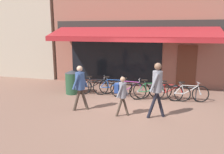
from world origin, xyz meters
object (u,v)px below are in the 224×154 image
bicycle_green (150,91)px  bicycle_blue (112,87)px  bicycle_red (169,92)px  pedestrian_adult (80,83)px  pedestrian_second_adult (157,84)px  litter_bin (72,82)px  pedestrian_child (122,91)px  bicycle_black (95,86)px  bicycle_purple (130,89)px  bicycle_silver (187,93)px

bicycle_green → bicycle_blue: bearing=155.3°
bicycle_red → pedestrian_adult: pedestrian_adult is taller
pedestrian_second_adult → bicycle_green: bearing=95.4°
bicycle_blue → pedestrian_second_adult: (2.00, -2.06, 0.75)m
bicycle_red → litter_bin: litter_bin is taller
bicycle_green → pedestrian_adult: (-2.31, -1.78, 0.60)m
pedestrian_child → bicycle_red: bearing=51.7°
pedestrian_adult → pedestrian_second_adult: bearing=-5.6°
bicycle_black → bicycle_purple: bearing=-21.7°
bicycle_blue → bicycle_green: size_ratio=1.02×
bicycle_black → bicycle_green: bearing=-21.6°
litter_bin → bicycle_green: bearing=-0.8°
bicycle_blue → bicycle_silver: 3.11m
bicycle_blue → bicycle_green: (1.67, -0.26, 0.01)m
bicycle_black → pedestrian_child: (1.66, -2.16, 0.47)m
bicycle_blue → pedestrian_adult: size_ratio=1.07×
pedestrian_second_adult → litter_bin: 4.26m
bicycle_black → bicycle_purple: 1.58m
bicycle_black → bicycle_green: 2.45m
pedestrian_adult → pedestrian_second_adult: (2.64, -0.02, 0.14)m
bicycle_black → bicycle_blue: size_ratio=0.95×
bicycle_black → bicycle_green: (2.44, -0.21, 0.02)m
bicycle_purple → bicycle_green: bicycle_purple is taller
bicycle_silver → pedestrian_child: 3.11m
bicycle_green → litter_bin: bearing=163.3°
bicycle_black → bicycle_silver: size_ratio=0.99×
bicycle_green → bicycle_black: bearing=159.3°
bicycle_green → pedestrian_adult: 2.97m
bicycle_green → litter_bin: 3.46m
bicycle_blue → litter_bin: bearing=177.4°
bicycle_silver → pedestrian_second_adult: 2.38m
pedestrian_adult → litter_bin: (-1.15, 1.83, -0.44)m
bicycle_silver → pedestrian_adult: bearing=-159.6°
bicycle_silver → bicycle_blue: bearing=171.2°
bicycle_black → pedestrian_child: 2.76m
bicycle_silver → litter_bin: bearing=174.3°
bicycle_silver → pedestrian_second_adult: size_ratio=0.91×
pedestrian_adult → pedestrian_child: bearing=-11.8°
bicycle_purple → bicycle_green: bearing=-5.7°
pedestrian_child → pedestrian_second_adult: 1.16m
bicycle_silver → pedestrian_second_adult: bearing=-126.5°
pedestrian_adult → pedestrian_child: size_ratio=1.20×
bicycle_green → pedestrian_second_adult: 1.97m
bicycle_blue → pedestrian_adult: pedestrian_adult is taller
bicycle_silver → pedestrian_second_adult: pedestrian_second_adult is taller
bicycle_black → pedestrian_second_adult: 3.50m
bicycle_green → pedestrian_child: bearing=-127.7°
bicycle_green → pedestrian_adult: size_ratio=1.05×
bicycle_red → litter_bin: 4.21m
bicycle_green → bicycle_red: bearing=-1.4°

